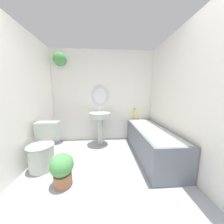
{
  "coord_description": "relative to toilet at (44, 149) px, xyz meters",
  "views": [
    {
      "loc": [
        0.03,
        -0.52,
        1.29
      ],
      "look_at": [
        0.17,
        1.57,
        0.94
      ],
      "focal_mm": 18.0,
      "sensor_mm": 36.0,
      "label": 1
    }
  ],
  "objects": [
    {
      "name": "pedestal_sink",
      "position": [
        0.97,
        0.82,
        0.32
      ],
      "size": [
        0.53,
        0.53,
        0.92
      ],
      "color": "#B2BCB2",
      "rests_on": "ground_plane"
    },
    {
      "name": "wall_left",
      "position": [
        -0.3,
        -0.15,
        0.87
      ],
      "size": [
        0.06,
        2.65,
        2.4
      ],
      "color": "silver",
      "rests_on": "ground_plane"
    },
    {
      "name": "wall_right",
      "position": [
        2.4,
        -0.15,
        0.87
      ],
      "size": [
        0.06,
        2.65,
        2.4
      ],
      "color": "silver",
      "rests_on": "ground_plane"
    },
    {
      "name": "bathtub",
      "position": [
        2.04,
        0.23,
        -0.02
      ],
      "size": [
        0.63,
        1.69,
        0.66
      ],
      "color": "slate",
      "rests_on": "ground_plane"
    },
    {
      "name": "wall_back",
      "position": [
        0.98,
        1.14,
        0.94
      ],
      "size": [
        2.77,
        0.31,
        2.4
      ],
      "color": "silver",
      "rests_on": "ground_plane"
    },
    {
      "name": "potted_plant",
      "position": [
        0.48,
        -0.47,
        -0.07
      ],
      "size": [
        0.32,
        0.32,
        0.47
      ],
      "color": "#9E6042",
      "rests_on": "ground_plane"
    },
    {
      "name": "shampoo_bottle",
      "position": [
        1.88,
        0.98,
        0.44
      ],
      "size": [
        0.07,
        0.07,
        0.24
      ],
      "color": "gold",
      "rests_on": "bathtub"
    },
    {
      "name": "toilet",
      "position": [
        0.0,
        0.0,
        0.0
      ],
      "size": [
        0.42,
        0.61,
        0.76
      ],
      "color": "#B2BCB2",
      "rests_on": "ground_plane"
    }
  ]
}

